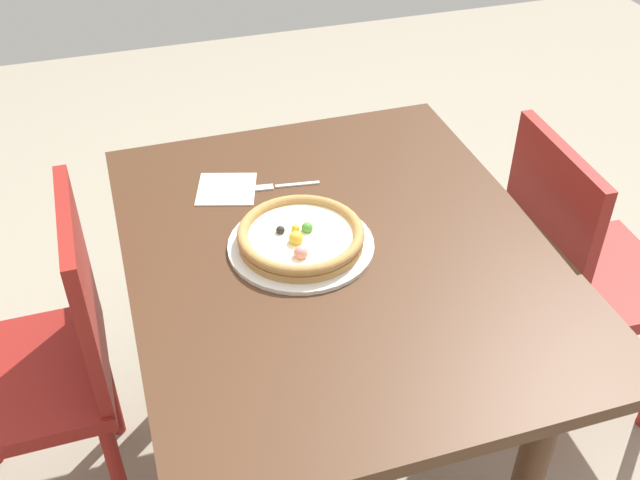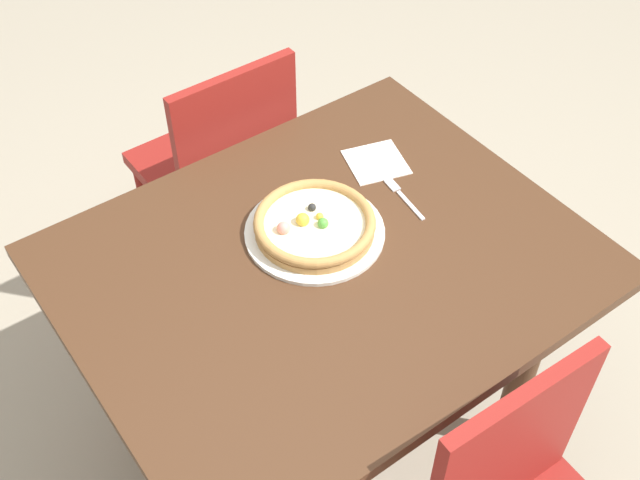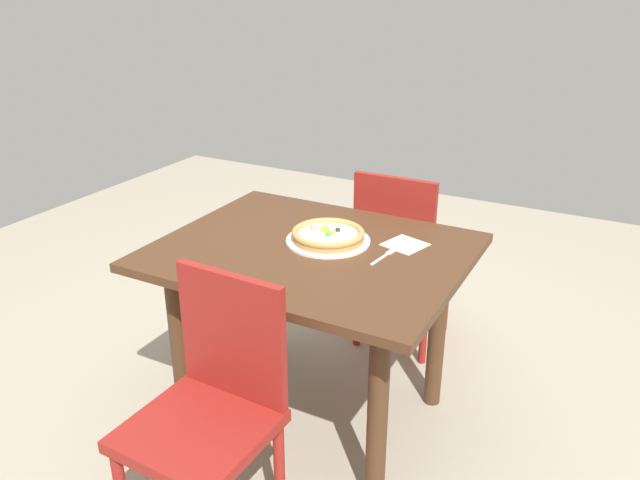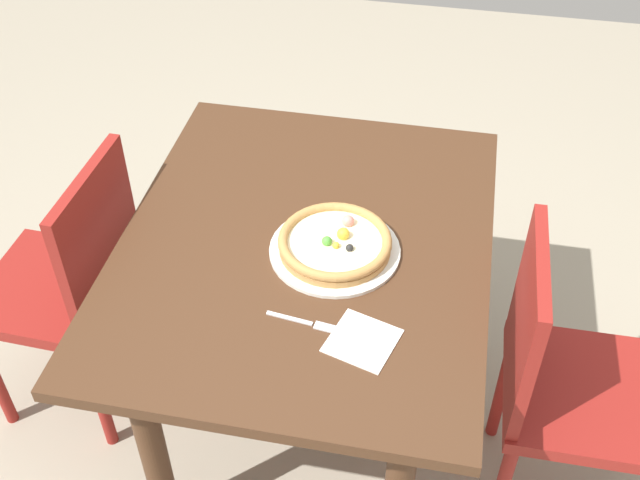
# 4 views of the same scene
# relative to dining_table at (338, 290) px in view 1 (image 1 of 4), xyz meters

# --- Properties ---
(ground_plane) EXTENTS (6.00, 6.00, 0.00)m
(ground_plane) POSITION_rel_dining_table_xyz_m (0.00, 0.00, -0.63)
(ground_plane) COLOR #9E937F
(dining_table) EXTENTS (1.13, 0.92, 0.76)m
(dining_table) POSITION_rel_dining_table_xyz_m (0.00, 0.00, 0.00)
(dining_table) COLOR #472B19
(dining_table) RESTS_ON ground
(chair_near) EXTENTS (0.41, 0.41, 0.90)m
(chair_near) POSITION_rel_dining_table_xyz_m (0.02, -0.68, -0.13)
(chair_near) COLOR maroon
(chair_near) RESTS_ON ground
(chair_far) EXTENTS (0.40, 0.40, 0.90)m
(chair_far) POSITION_rel_dining_table_xyz_m (0.11, 0.68, -0.13)
(chair_far) COLOR maroon
(chair_far) RESTS_ON ground
(plate) EXTENTS (0.32, 0.32, 0.01)m
(plate) POSITION_rel_dining_table_xyz_m (0.03, 0.08, 0.13)
(plate) COLOR silver
(plate) RESTS_ON dining_table
(pizza) EXTENTS (0.28, 0.28, 0.05)m
(pizza) POSITION_rel_dining_table_xyz_m (0.03, 0.08, 0.16)
(pizza) COLOR #B78447
(pizza) RESTS_ON plate
(fork) EXTENTS (0.04, 0.17, 0.00)m
(fork) POSITION_rel_dining_table_xyz_m (0.27, 0.06, 0.13)
(fork) COLOR silver
(fork) RESTS_ON dining_table
(napkin) EXTENTS (0.17, 0.17, 0.00)m
(napkin) POSITION_rel_dining_table_xyz_m (0.30, 0.19, 0.13)
(napkin) COLOR white
(napkin) RESTS_ON dining_table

